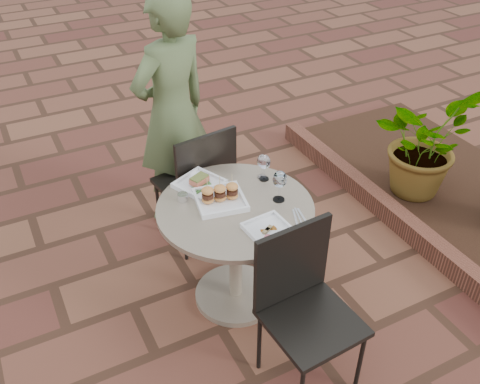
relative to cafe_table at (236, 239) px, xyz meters
name	(u,v)px	position (x,y,z in m)	size (l,w,h in m)	color
ground	(221,329)	(-0.20, -0.19, -0.48)	(60.00, 60.00, 0.00)	brown
cafe_table	(236,239)	(0.00, 0.00, 0.00)	(0.90, 0.90, 0.73)	gray
chair_far	(199,179)	(0.03, 0.59, 0.07)	(0.49, 0.49, 0.93)	black
chair_near	(302,297)	(0.07, -0.62, 0.07)	(0.47, 0.47, 0.93)	black
diner	(172,113)	(0.02, 1.00, 0.37)	(0.63, 0.41, 1.72)	#46562F
plate_salmon	(200,183)	(-0.10, 0.28, 0.27)	(0.32, 0.32, 0.07)	white
plate_sliders	(220,196)	(-0.06, 0.08, 0.29)	(0.32, 0.32, 0.18)	white
plate_tuna	(269,229)	(0.06, -0.28, 0.26)	(0.24, 0.24, 0.03)	white
wine_glass_right	(280,180)	(0.25, -0.06, 0.38)	(0.08, 0.08, 0.19)	white
wine_glass_mid	(265,163)	(0.28, 0.17, 0.37)	(0.07, 0.07, 0.17)	white
wine_glass_far	(262,162)	(0.28, 0.19, 0.36)	(0.07, 0.07, 0.16)	white
steel_ramekin	(183,197)	(-0.24, 0.19, 0.27)	(0.06, 0.06, 0.05)	silver
cutlery_set	(299,218)	(0.26, -0.26, 0.25)	(0.08, 0.19, 0.00)	silver
planter_curb	(396,217)	(1.40, 0.11, -0.41)	(0.12, 3.00, 0.15)	brown
mulch_bed	(463,197)	(2.10, 0.11, -0.45)	(1.30, 3.00, 0.06)	black
potted_plant_a	(423,142)	(1.79, 0.36, 0.00)	(0.77, 0.66, 0.85)	#33662D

